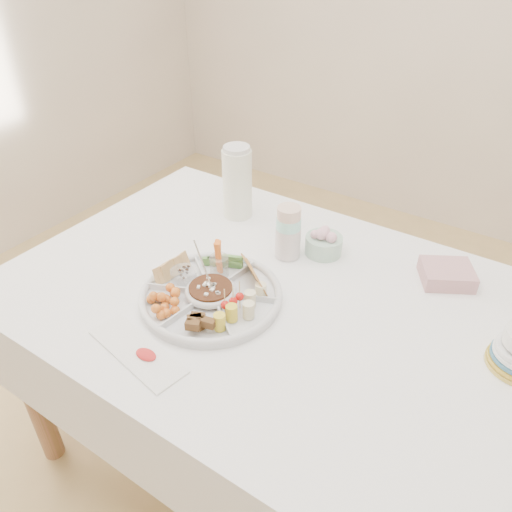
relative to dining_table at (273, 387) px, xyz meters
The scene contains 15 objects.
floor 0.38m from the dining_table, ahead, with size 4.00×4.00×0.00m, color tan.
dining_table is the anchor object (origin of this frame).
party_tray 0.44m from the dining_table, 139.87° to the right, with size 0.38×0.38×0.04m, color silver.
bean_dip 0.45m from the dining_table, 139.87° to the right, with size 0.12×0.12×0.04m, color #391B0C.
tortillas 0.43m from the dining_table, behind, with size 0.10×0.10×0.06m, color #9C6F3C, non-canonical shape.
carrot_cucumber 0.48m from the dining_table, behind, with size 0.11×0.11×0.10m, color orange, non-canonical shape.
pita_raisins 0.51m from the dining_table, 159.38° to the right, with size 0.10×0.10×0.06m, color #E6B263, non-canonical shape.
cherries 0.51m from the dining_table, 134.18° to the right, with size 0.11×0.11×0.04m, color orange, non-canonical shape.
granola_chunks 0.48m from the dining_table, 109.65° to the right, with size 0.09×0.09×0.04m, color #49381F, non-canonical shape.
banana_tomato 0.46m from the dining_table, 92.71° to the right, with size 0.10×0.10×0.08m, color #E7E573, non-canonical shape.
cup_stack 0.52m from the dining_table, 111.44° to the left, with size 0.08×0.08×0.21m, color #A3BF9B.
thermos 0.69m from the dining_table, 138.43° to the left, with size 0.10×0.10×0.26m, color white.
flower_bowl 0.50m from the dining_table, 87.39° to the left, with size 0.11×0.11×0.09m, color #8FB3A1.
napkin_stack 0.64m from the dining_table, 41.54° to the left, with size 0.14×0.12×0.05m, color #C58C92.
placemat 0.55m from the dining_table, 113.81° to the right, with size 0.28×0.09×0.01m, color white.
Camera 1 is at (0.55, -0.92, 1.63)m, focal length 35.00 mm.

